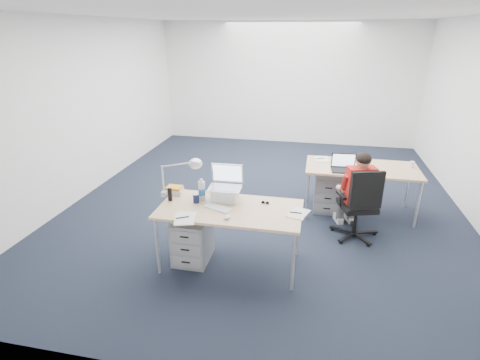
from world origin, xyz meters
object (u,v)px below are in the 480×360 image
headphones (219,199)px  desk_lamp (175,177)px  silver_laptop (225,184)px  far_cup (412,164)px  office_chair (357,218)px  water_bottle (202,189)px  wireless_keyboard (218,208)px  book_stack (175,190)px  can_koozie (196,198)px  desk_far (362,170)px  dark_laptop (344,163)px  drawer_pedestal_near (193,239)px  computer_mouse (227,217)px  desk_near (230,212)px  cordless_phone (170,194)px  drawer_pedestal_far (327,192)px  seated_person (355,192)px  sunglasses (265,203)px  bear_figurine (221,196)px

headphones → desk_lamp: desk_lamp is taller
silver_laptop → far_cup: 2.90m
far_cup → headphones: bearing=-145.7°
office_chair → water_bottle: office_chair is taller
wireless_keyboard → book_stack: bearing=178.1°
office_chair → can_koozie: bearing=-172.5°
far_cup → desk_far: bearing=-170.1°
book_stack → dark_laptop: 2.40m
drawer_pedestal_near → computer_mouse: 0.73m
desk_far → wireless_keyboard: bearing=-134.3°
far_cup → desk_lamp: bearing=-150.5°
desk_near → computer_mouse: size_ratio=16.28×
drawer_pedestal_near → cordless_phone: (-0.26, 0.04, 0.53)m
drawer_pedestal_far → dark_laptop: 0.66m
seated_person → can_koozie: 2.14m
silver_laptop → dark_laptop: bearing=40.4°
drawer_pedestal_far → dark_laptop: dark_laptop is taller
seated_person → sunglasses: 1.42m
desk_near → dark_laptop: dark_laptop is taller
far_cup → cordless_phone: bearing=-149.3°
bear_figurine → desk_lamp: desk_lamp is taller
desk_far → dark_laptop: 0.40m
desk_near → dark_laptop: bearing=48.6°
can_koozie → book_stack: can_koozie is taller
can_koozie → sunglasses: (0.79, 0.13, -0.05)m
computer_mouse → water_bottle: water_bottle is taller
drawer_pedestal_near → wireless_keyboard: wireless_keyboard is taller
drawer_pedestal_near → far_cup: 3.34m
drawer_pedestal_far → cordless_phone: 2.57m
office_chair → water_bottle: (-1.86, -0.78, 0.58)m
computer_mouse → book_stack: (-0.78, 0.51, 0.03)m
water_bottle → cordless_phone: 0.37m
computer_mouse → desk_far: bearing=62.0°
desk_near → drawer_pedestal_near: (-0.46, 0.01, -0.41)m
headphones → dark_laptop: dark_laptop is taller
silver_laptop → sunglasses: silver_laptop is taller
drawer_pedestal_far → bear_figurine: size_ratio=3.85×
desk_far → office_chair: (-0.09, -0.78, -0.40)m
cordless_phone → desk_lamp: desk_lamp is taller
drawer_pedestal_near → computer_mouse: (0.49, -0.25, 0.47)m
bear_figurine → water_bottle: bearing=-158.4°
computer_mouse → cordless_phone: cordless_phone is taller
drawer_pedestal_near → headphones: bearing=28.4°
desk_far → silver_laptop: (-1.68, -1.52, 0.25)m
drawer_pedestal_near → bear_figurine: (0.33, 0.14, 0.53)m
cordless_phone → far_cup: cordless_phone is taller
bear_figurine → desk_lamp: size_ratio=0.27×
seated_person → book_stack: bearing=-175.4°
desk_far → far_cup: (0.70, 0.12, 0.09)m
desk_far → computer_mouse: size_ratio=16.28×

